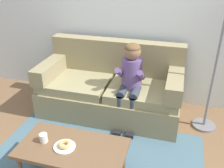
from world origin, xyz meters
TOP-DOWN VIEW (x-y plane):
  - ground at (0.00, 0.00)m, footprint 10.00×10.00m
  - wall_back at (0.00, 1.40)m, footprint 8.00×0.10m
  - area_rug at (0.00, -0.25)m, footprint 2.33×1.63m
  - couch at (-0.11, 0.85)m, footprint 1.93×0.90m
  - coffee_table at (-0.13, -0.45)m, footprint 1.05×0.55m
  - person_child at (0.20, 0.64)m, footprint 0.34×0.58m
  - plate at (-0.20, -0.48)m, footprint 0.21×0.21m
  - donut at (-0.20, -0.48)m, footprint 0.13×0.13m
  - mug at (-0.43, -0.45)m, footprint 0.08×0.08m

SIDE VIEW (x-z plane):
  - ground at x=0.00m, z-range 0.00..0.00m
  - area_rug at x=0.00m, z-range 0.00..0.01m
  - coffee_table at x=-0.13m, z-range 0.16..0.55m
  - couch at x=-0.11m, z-range -0.14..0.85m
  - plate at x=-0.20m, z-range 0.39..0.41m
  - donut at x=-0.20m, z-range 0.41..0.44m
  - mug at x=-0.43m, z-range 0.39..0.48m
  - person_child at x=0.20m, z-range 0.12..1.22m
  - wall_back at x=0.00m, z-range 0.00..2.80m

